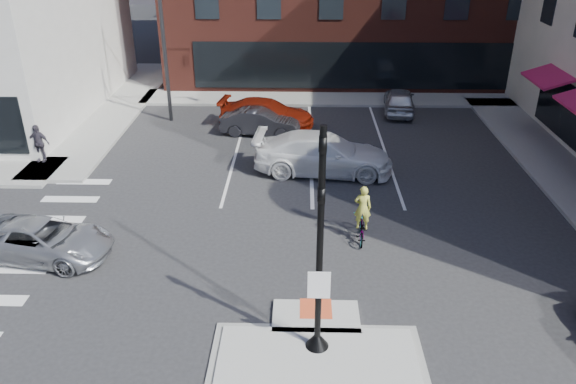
{
  "coord_description": "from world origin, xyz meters",
  "views": [
    {
      "loc": [
        -0.47,
        -10.74,
        10.1
      ],
      "look_at": [
        -0.87,
        5.45,
        2.0
      ],
      "focal_mm": 35.0,
      "sensor_mm": 36.0,
      "label": 1
    }
  ],
  "objects_px": {
    "white_pickup": "(323,154)",
    "bg_car_silver": "(399,100)",
    "silver_suv": "(42,240)",
    "pedestrian_b": "(38,143)",
    "cyclist": "(362,222)",
    "bg_car_red": "(267,113)",
    "bg_car_dark": "(261,122)"
  },
  "relations": [
    {
      "from": "white_pickup",
      "to": "bg_car_silver",
      "type": "relative_size",
      "value": 1.45
    },
    {
      "from": "white_pickup",
      "to": "pedestrian_b",
      "type": "relative_size",
      "value": 3.48
    },
    {
      "from": "bg_car_red",
      "to": "pedestrian_b",
      "type": "bearing_deg",
      "value": 127.0
    },
    {
      "from": "cyclist",
      "to": "pedestrian_b",
      "type": "bearing_deg",
      "value": -20.1
    },
    {
      "from": "silver_suv",
      "to": "bg_car_dark",
      "type": "relative_size",
      "value": 1.14
    },
    {
      "from": "bg_car_silver",
      "to": "silver_suv",
      "type": "bearing_deg",
      "value": 54.13
    },
    {
      "from": "bg_car_silver",
      "to": "pedestrian_b",
      "type": "height_order",
      "value": "pedestrian_b"
    },
    {
      "from": "bg_car_red",
      "to": "cyclist",
      "type": "height_order",
      "value": "cyclist"
    },
    {
      "from": "white_pickup",
      "to": "silver_suv",
      "type": "bearing_deg",
      "value": 131.4
    },
    {
      "from": "bg_car_dark",
      "to": "bg_car_silver",
      "type": "relative_size",
      "value": 0.98
    },
    {
      "from": "pedestrian_b",
      "to": "cyclist",
      "type": "bearing_deg",
      "value": -17.97
    },
    {
      "from": "white_pickup",
      "to": "bg_car_silver",
      "type": "xyz_separation_m",
      "value": [
        4.51,
        8.23,
        -0.16
      ]
    },
    {
      "from": "bg_car_dark",
      "to": "bg_car_red",
      "type": "bearing_deg",
      "value": -4.28
    },
    {
      "from": "bg_car_red",
      "to": "pedestrian_b",
      "type": "distance_m",
      "value": 11.04
    },
    {
      "from": "bg_car_red",
      "to": "pedestrian_b",
      "type": "xyz_separation_m",
      "value": [
        -9.75,
        -5.17,
        0.28
      ]
    },
    {
      "from": "silver_suv",
      "to": "bg_car_red",
      "type": "distance_m",
      "value": 14.2
    },
    {
      "from": "silver_suv",
      "to": "bg_car_dark",
      "type": "bearing_deg",
      "value": -19.14
    },
    {
      "from": "bg_car_red",
      "to": "pedestrian_b",
      "type": "relative_size",
      "value": 2.9
    },
    {
      "from": "pedestrian_b",
      "to": "white_pickup",
      "type": "bearing_deg",
      "value": 3.7
    },
    {
      "from": "silver_suv",
      "to": "pedestrian_b",
      "type": "xyz_separation_m",
      "value": [
        -3.23,
        7.44,
        0.36
      ]
    },
    {
      "from": "bg_car_dark",
      "to": "bg_car_silver",
      "type": "bearing_deg",
      "value": -56.65
    },
    {
      "from": "silver_suv",
      "to": "bg_car_red",
      "type": "height_order",
      "value": "bg_car_red"
    },
    {
      "from": "bg_car_silver",
      "to": "bg_car_red",
      "type": "height_order",
      "value": "bg_car_red"
    },
    {
      "from": "cyclist",
      "to": "pedestrian_b",
      "type": "distance_m",
      "value": 14.96
    },
    {
      "from": "white_pickup",
      "to": "bg_car_silver",
      "type": "distance_m",
      "value": 9.38
    },
    {
      "from": "bg_car_red",
      "to": "cyclist",
      "type": "distance_m",
      "value": 11.95
    },
    {
      "from": "silver_suv",
      "to": "bg_car_dark",
      "type": "height_order",
      "value": "bg_car_dark"
    },
    {
      "from": "silver_suv",
      "to": "cyclist",
      "type": "height_order",
      "value": "cyclist"
    },
    {
      "from": "bg_car_silver",
      "to": "white_pickup",
      "type": "bearing_deg",
      "value": 67.78
    },
    {
      "from": "white_pickup",
      "to": "bg_car_red",
      "type": "relative_size",
      "value": 1.2
    },
    {
      "from": "pedestrian_b",
      "to": "bg_car_silver",
      "type": "bearing_deg",
      "value": 30.52
    },
    {
      "from": "silver_suv",
      "to": "white_pickup",
      "type": "relative_size",
      "value": 0.77
    }
  ]
}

